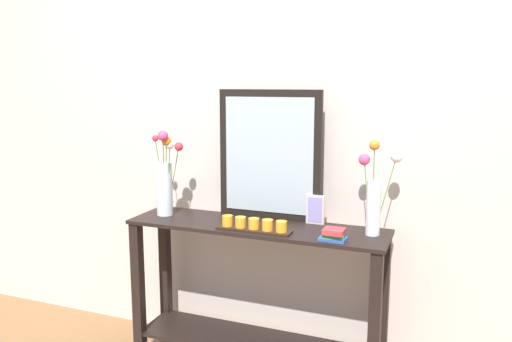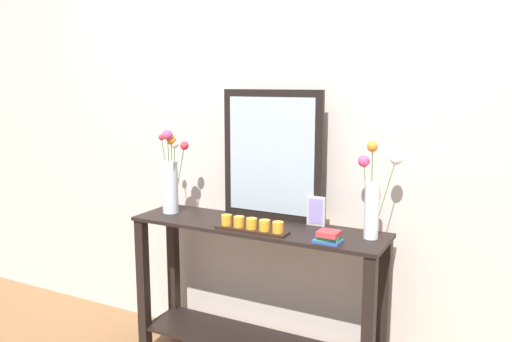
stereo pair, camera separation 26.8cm
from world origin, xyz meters
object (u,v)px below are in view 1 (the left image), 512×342
object	(u,v)px
vase_right	(375,193)
picture_frame_small	(315,210)
mirror_leaning	(269,155)
book_stack	(334,235)
tall_vase_left	(165,180)
console_table	(256,286)
candle_tray	(254,226)

from	to	relation	value
vase_right	picture_frame_small	xyz separation A→B (m)	(-0.32, 0.08, -0.13)
mirror_leaning	book_stack	size ratio (longest dim) A/B	5.39
mirror_leaning	tall_vase_left	size ratio (longest dim) A/B	1.45
mirror_leaning	book_stack	world-z (taller)	mirror_leaning
console_table	book_stack	bearing A→B (deg)	-14.91
mirror_leaning	console_table	bearing A→B (deg)	-96.88
tall_vase_left	vase_right	xyz separation A→B (m)	(1.17, 0.05, 0.01)
book_stack	picture_frame_small	bearing A→B (deg)	122.20
console_table	mirror_leaning	distance (m)	0.72
tall_vase_left	candle_tray	xyz separation A→B (m)	(0.59, -0.11, -0.18)
picture_frame_small	candle_tray	bearing A→B (deg)	-136.13
console_table	vase_right	world-z (taller)	vase_right
picture_frame_small	book_stack	bearing A→B (deg)	-57.80
mirror_leaning	candle_tray	xyz separation A→B (m)	(0.01, -0.26, -0.33)
console_table	picture_frame_small	world-z (taller)	picture_frame_small
mirror_leaning	picture_frame_small	distance (m)	0.39
vase_right	book_stack	world-z (taller)	vase_right
candle_tray	book_stack	world-z (taller)	candle_tray
mirror_leaning	picture_frame_small	world-z (taller)	mirror_leaning
mirror_leaning	vase_right	size ratio (longest dim) A/B	1.49
book_stack	mirror_leaning	bearing A→B (deg)	147.66
vase_right	book_stack	distance (m)	0.30
mirror_leaning	vase_right	distance (m)	0.62
console_table	tall_vase_left	size ratio (longest dim) A/B	2.85
tall_vase_left	picture_frame_small	xyz separation A→B (m)	(0.84, 0.13, -0.13)
console_table	mirror_leaning	size ratio (longest dim) A/B	1.96
vase_right	book_stack	size ratio (longest dim) A/B	3.61
candle_tray	book_stack	xyz separation A→B (m)	(0.41, -0.01, 0.00)
vase_right	console_table	bearing A→B (deg)	-174.75
picture_frame_small	book_stack	size ratio (longest dim) A/B	1.20
tall_vase_left	book_stack	world-z (taller)	tall_vase_left
tall_vase_left	book_stack	distance (m)	1.02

